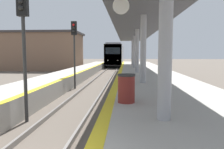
{
  "coord_description": "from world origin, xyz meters",
  "views": [
    {
      "loc": [
        2.16,
        -2.06,
        2.38
      ],
      "look_at": [
        0.88,
        17.42,
        0.52
      ],
      "focal_mm": 35.0,
      "sensor_mm": 36.0,
      "label": 1
    }
  ],
  "objects": [
    {
      "name": "signal_mid",
      "position": [
        -1.35,
        12.54,
        3.17
      ],
      "size": [
        0.36,
        0.31,
        4.54
      ],
      "color": "#2D2D2D",
      "rests_on": "ground"
    },
    {
      "name": "signal_near",
      "position": [
        -1.33,
        5.2,
        3.17
      ],
      "size": [
        0.36,
        0.31,
        4.54
      ],
      "color": "#2D2D2D",
      "rests_on": "ground"
    },
    {
      "name": "station_building",
      "position": [
        -10.73,
        30.06,
        2.79
      ],
      "size": [
        12.23,
        6.97,
        5.56
      ],
      "color": "brown",
      "rests_on": "ground"
    },
    {
      "name": "train",
      "position": [
        0.0,
        42.0,
        2.15
      ],
      "size": [
        2.87,
        18.92,
        4.22
      ],
      "color": "black",
      "rests_on": "ground"
    },
    {
      "name": "station_canopy",
      "position": [
        3.02,
        15.58,
        4.3
      ],
      "size": [
        3.49,
        31.81,
        3.64
      ],
      "color": "#99999E",
      "rests_on": "platform_right"
    },
    {
      "name": "trash_bin",
      "position": [
        2.16,
        4.56,
        1.33
      ],
      "size": [
        0.54,
        0.54,
        0.87
      ],
      "color": "maroon",
      "rests_on": "platform_right"
    }
  ]
}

